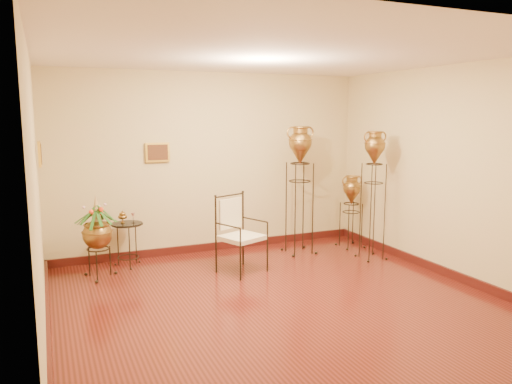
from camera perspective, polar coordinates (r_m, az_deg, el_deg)
name	(u,v)px	position (r m, az deg, el deg)	size (l,w,h in m)	color
ground	(280,303)	(5.92, 2.80, -12.56)	(5.00, 5.00, 0.00)	#5E1C16
room_shell	(281,153)	(5.53, 2.84, 4.42)	(5.02, 5.02, 2.81)	#D0B686
amphora_tall	(373,194)	(7.62, 13.24, -0.20)	(0.38, 0.38, 1.94)	black
amphora_mid	(300,189)	(7.76, 5.01, 0.34)	(0.58, 0.58, 2.01)	black
amphora_short	(351,211)	(8.29, 10.82, -2.15)	(0.46, 0.46, 1.20)	black
planter_urn	(97,231)	(6.92, -17.69, -4.24)	(0.78, 0.78, 1.15)	black
armchair	(242,234)	(6.85, -1.64, -4.85)	(0.77, 0.75, 1.07)	black
side_table	(128,244)	(7.40, -14.45, -5.74)	(0.55, 0.55, 0.80)	black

